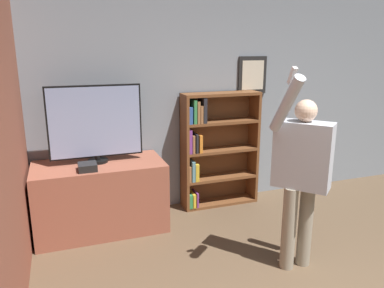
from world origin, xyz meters
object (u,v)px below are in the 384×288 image
Objects in this scene: television at (95,123)px; person at (302,169)px; bookshelf at (213,148)px; game_console at (88,167)px.

television is 2.18m from person.
bookshelf is at bearing 7.10° from television.
television is at bearing -172.38° from person.
bookshelf is at bearing 144.89° from person.
person reaches higher than game_console.
person is (1.63, -1.43, -0.25)m from television.
person is at bearing -83.94° from bookshelf.
person is at bearing -33.70° from game_console.
bookshelf is 0.78× the size of person.
television is 0.68× the size of bookshelf.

